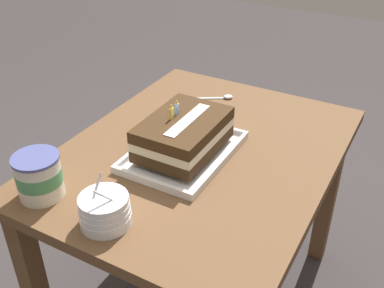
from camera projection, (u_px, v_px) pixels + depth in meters
The scene contains 6 objects.
dining_table at pixel (200, 176), 1.48m from camera, with size 1.03×0.79×0.69m.
foil_tray at pixel (184, 153), 1.40m from camera, with size 0.37×0.27×0.02m.
birthday_cake at pixel (183, 134), 1.37m from camera, with size 0.29×0.20×0.15m.
bowl_stack at pixel (105, 211), 1.12m from camera, with size 0.13×0.13×0.13m.
ice_cream_tub at pixel (39, 176), 1.21m from camera, with size 0.12×0.12×0.12m.
serving_spoon_near_tray at pixel (224, 97), 1.73m from camera, with size 0.10×0.14×0.01m.
Camera 1 is at (-1.06, -0.56, 1.47)m, focal length 42.88 mm.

